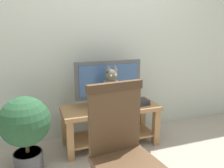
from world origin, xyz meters
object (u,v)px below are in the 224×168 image
object	(u,v)px
wooden_chair	(122,146)
potted_plant	(25,126)
tv_stand	(111,119)
cat	(110,90)
media_box	(110,106)
tv	(109,82)
book_stack	(140,102)

from	to	relation	value
wooden_chair	potted_plant	world-z (taller)	wooden_chair
tv_stand	potted_plant	xyz separation A→B (m)	(-0.91, -0.19, 0.12)
cat	potted_plant	bearing A→B (deg)	-173.86
media_box	tv	bearing A→B (deg)	75.91
media_box	cat	xyz separation A→B (m)	(0.00, -0.02, 0.19)
media_box	cat	size ratio (longest dim) A/B	0.94
tv_stand	wooden_chair	distance (m)	1.09
media_box	book_stack	bearing A→B (deg)	4.86
tv	wooden_chair	xyz separation A→B (m)	(-0.28, -1.10, -0.18)
wooden_chair	book_stack	world-z (taller)	wooden_chair
tv_stand	media_box	size ratio (longest dim) A/B	2.65
cat	wooden_chair	distance (m)	0.98
media_box	wooden_chair	world-z (taller)	wooden_chair
tv_stand	cat	xyz separation A→B (m)	(-0.04, -0.10, 0.37)
cat	wooden_chair	xyz separation A→B (m)	(-0.25, -0.93, -0.14)
cat	tv	bearing A→B (deg)	77.73
tv_stand	media_box	world-z (taller)	media_box
tv_stand	potted_plant	world-z (taller)	potted_plant
tv	tv_stand	bearing A→B (deg)	-90.03
cat	potted_plant	size ratio (longest dim) A/B	0.60
cat	wooden_chair	bearing A→B (deg)	-104.96
tv_stand	media_box	bearing A→B (deg)	-114.51
tv_stand	tv	distance (m)	0.42
wooden_chair	media_box	bearing A→B (deg)	75.36
wooden_chair	book_stack	xyz separation A→B (m)	(0.63, 0.98, -0.06)
potted_plant	tv	bearing A→B (deg)	15.74
cat	book_stack	world-z (taller)	cat
wooden_chair	tv_stand	bearing A→B (deg)	74.55
book_stack	potted_plant	size ratio (longest dim) A/B	0.26
tv_stand	media_box	distance (m)	0.20
media_box	potted_plant	distance (m)	0.88
media_box	tv_stand	bearing A→B (deg)	65.49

